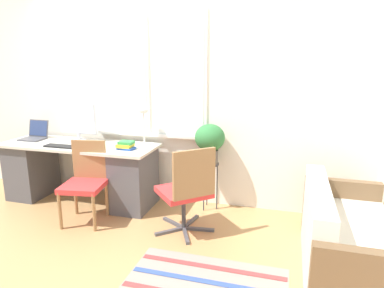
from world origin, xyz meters
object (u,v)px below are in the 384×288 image
Objects in this scene: laptop at (35,135)px; book_stack at (126,145)px; mouse at (85,147)px; couch_loveseat at (346,244)px; keyboard at (62,146)px; plant_stand at (209,170)px; monitor at (78,121)px; potted_plant at (210,140)px; desk_lamp at (144,118)px; office_chair_swivel at (187,190)px; desk_chair_wooden at (85,180)px.

book_stack is (1.37, -0.15, -0.01)m from laptop.
couch_loveseat is at bearing -11.70° from mouse.
plant_stand is at bearing 13.42° from keyboard.
potted_plant is at bearing 1.66° from monitor.
desk_lamp is 0.84m from potted_plant.
monitor is 1.11× the size of desk_lamp.
mouse is 0.07× the size of office_chair_swivel.
keyboard is 0.93× the size of desk_lamp.
couch_loveseat is 2.51× the size of plant_stand.
couch_loveseat is at bearing -12.75° from laptop.
monitor is 1.77m from plant_stand.
couch_loveseat is (2.29, -0.68, -0.51)m from book_stack.
desk_lamp reaches higher than laptop.
desk_lamp is 0.50× the size of office_chair_swivel.
keyboard is 0.46× the size of office_chair_swivel.
desk_lamp is 2.17× the size of book_stack.
desk_lamp is 0.81× the size of plant_stand.
monitor is 1.19× the size of keyboard.
book_stack is 2.45m from couch_loveseat.
monitor is 0.36× the size of couch_loveseat.
desk_lamp reaches higher than desk_chair_wooden.
desk_chair_wooden is at bearing -29.63° from keyboard.
laptop is 0.64m from monitor.
potted_plant is (0.08, 0.65, 0.37)m from office_chair_swivel.
office_chair_swivel is at bearing -8.99° from desk_chair_wooden.
book_stack is 0.24× the size of desk_chair_wooden.
monitor reaches higher than keyboard.
monitor is 2.42× the size of book_stack.
mouse is 0.75m from desk_lamp.
desk_lamp reaches higher than mouse.
mouse is 1.46m from plant_stand.
keyboard is (0.00, -0.35, -0.24)m from monitor.
mouse is at bearing -53.81° from office_chair_swivel.
laptop reaches higher than couch_loveseat.
potted_plant is at bearing 90.00° from plant_stand.
desk_lamp is 0.32× the size of couch_loveseat.
monitor reaches higher than desk_chair_wooden.
desk_chair_wooden is (-0.42, -0.65, -0.60)m from desk_lamp.
monitor is at bearing 8.10° from laptop.
couch_loveseat is 1.77m from potted_plant.
keyboard is 0.31m from mouse.
couch_loveseat is at bearing -23.57° from desk_lamp.
office_chair_swivel reaches higher than desk_chair_wooden.
keyboard is at bearing -170.92° from book_stack.
book_stack is at bearing -16.72° from monitor.
laptop is at bearing -171.90° from monitor.
office_chair_swivel is at bearing -96.88° from plant_stand.
mouse is at bearing -146.27° from desk_lamp.
mouse reaches higher than keyboard.
book_stack is 1.01m from plant_stand.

